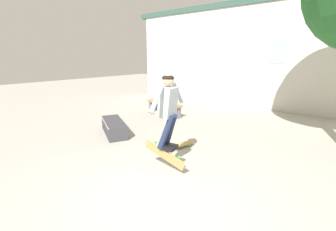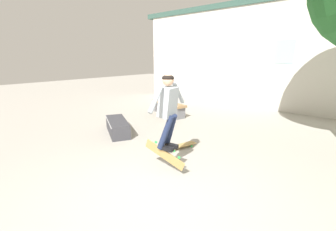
% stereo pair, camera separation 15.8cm
% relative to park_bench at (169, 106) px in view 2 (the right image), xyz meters
% --- Properties ---
extents(ground_plane, '(40.00, 40.00, 0.00)m').
position_rel_park_bench_xyz_m(ground_plane, '(3.42, -4.26, -0.36)').
color(ground_plane, '#A39E93').
extents(building_backdrop, '(15.58, 0.52, 5.92)m').
position_rel_park_bench_xyz_m(building_backdrop, '(3.41, 3.57, 1.99)').
color(building_backdrop, beige).
rests_on(building_backdrop, ground_plane).
extents(park_bench, '(1.82, 0.87, 0.50)m').
position_rel_park_bench_xyz_m(park_bench, '(0.00, 0.00, 0.00)').
color(park_bench, '#99754C').
rests_on(park_bench, ground_plane).
extents(skate_ledge, '(1.51, 1.15, 0.40)m').
position_rel_park_bench_xyz_m(skate_ledge, '(0.27, -2.68, -0.16)').
color(skate_ledge, '#38383D').
rests_on(skate_ledge, ground_plane).
extents(skater, '(0.36, 1.16, 1.41)m').
position_rel_park_bench_xyz_m(skater, '(2.94, -3.51, 0.98)').
color(skater, '#9EA8B2').
extents(skateboard_flipping, '(0.87, 0.26, 0.54)m').
position_rel_park_bench_xyz_m(skateboard_flipping, '(2.91, -3.58, 0.02)').
color(skateboard_flipping, '#AD894C').
extents(skateboard_resting, '(0.43, 0.88, 0.08)m').
position_rel_park_bench_xyz_m(skateboard_resting, '(2.41, -2.40, -0.29)').
color(skateboard_resting, '#AD894C').
rests_on(skateboard_resting, ground_plane).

